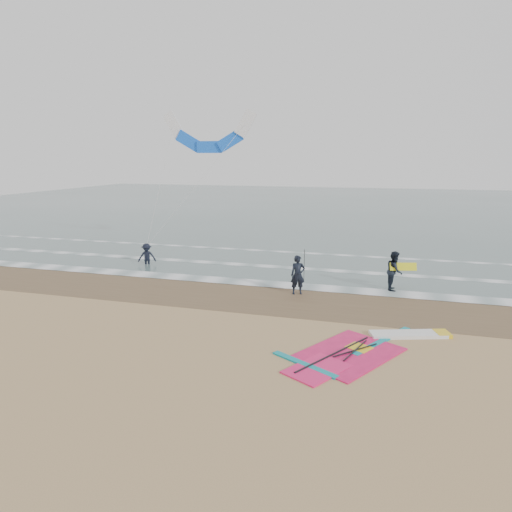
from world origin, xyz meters
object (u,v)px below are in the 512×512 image
(person_wading, at_px, (147,251))
(surf_kite, at_px, (209,136))
(windsurf_rig, at_px, (367,348))
(person_walking, at_px, (394,271))
(person_standing, at_px, (298,275))

(person_wading, bearing_deg, surf_kite, 38.97)
(surf_kite, bearing_deg, windsurf_rig, -51.19)
(person_walking, bearing_deg, person_wading, 83.81)
(person_walking, relative_size, surf_kite, 0.23)
(person_wading, distance_m, surf_kite, 8.75)
(person_standing, bearing_deg, person_walking, 1.91)
(person_standing, relative_size, person_wading, 1.13)
(person_walking, bearing_deg, person_standing, 113.92)
(windsurf_rig, relative_size, surf_kite, 0.71)
(windsurf_rig, relative_size, person_standing, 3.16)
(windsurf_rig, xyz_separation_m, person_standing, (-3.54, 5.81, 0.91))
(windsurf_rig, distance_m, person_standing, 6.87)
(person_standing, xyz_separation_m, person_walking, (4.49, 2.00, 0.03))
(person_standing, relative_size, surf_kite, 0.23)
(person_walking, bearing_deg, windsurf_rig, 173.03)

